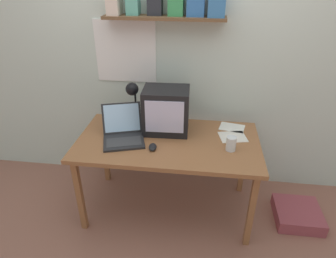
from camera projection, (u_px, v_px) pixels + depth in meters
name	position (u px, v px, depth m)	size (l,w,h in m)	color
ground_plane	(168.00, 207.00, 2.76)	(12.00, 12.00, 0.00)	#966050
back_wall	(175.00, 50.00, 2.59)	(5.60, 0.24, 2.60)	silver
corner_desk	(168.00, 146.00, 2.44)	(1.46, 0.78, 0.72)	#975F39
crt_monitor	(166.00, 110.00, 2.46)	(0.38, 0.30, 0.37)	black
laptop	(123.00, 131.00, 2.41)	(0.41, 0.43, 0.25)	#232326
desk_lamp	(133.00, 95.00, 2.48)	(0.12, 0.18, 0.40)	black
juice_glass	(231.00, 144.00, 2.26)	(0.08, 0.08, 0.11)	white
computer_mouse	(153.00, 147.00, 2.29)	(0.07, 0.11, 0.03)	black
printed_handout	(232.00, 127.00, 2.59)	(0.24, 0.20, 0.00)	white
loose_paper_near_monitor	(233.00, 137.00, 2.45)	(0.25, 0.22, 0.00)	silver
floor_cushion	(297.00, 214.00, 2.60)	(0.38, 0.38, 0.11)	#9A434D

